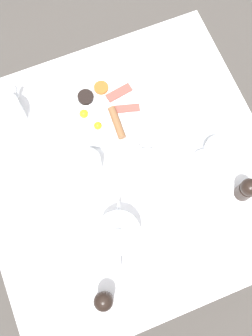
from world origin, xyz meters
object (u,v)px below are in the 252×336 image
at_px(breakfast_plate, 104,109).
at_px(knife_by_plate, 37,215).
at_px(teacup_with_saucer_right, 147,164).
at_px(water_glass_short, 89,165).
at_px(teapot_near, 119,235).
at_px(teacup_with_saucer_left, 216,152).
at_px(teapot_far, 4,114).
at_px(pepper_grinder, 104,301).
at_px(creamer_jug, 172,106).
at_px(spoon_for_tea, 179,71).
at_px(fork_by_plate, 205,235).
at_px(salt_grinder, 247,189).

distance_m(breakfast_plate, knife_by_plate, 0.40).
bearing_deg(teacup_with_saucer_right, water_glass_short, 71.44).
bearing_deg(teapot_near, teacup_with_saucer_left, -49.88).
height_order(teapot_far, pepper_grinder, teapot_far).
height_order(teapot_far, water_glass_short, teapot_far).
bearing_deg(breakfast_plate, water_glass_short, 147.63).
height_order(teapot_near, creamer_jug, teapot_near).
bearing_deg(teacup_with_saucer_right, breakfast_plate, 13.47).
relative_size(teacup_with_saucer_right, spoon_for_tea, 1.03).
distance_m(teapot_far, fork_by_plate, 0.72).
bearing_deg(teacup_with_saucer_right, creamer_jug, -44.50).
height_order(salt_grinder, fork_by_plate, salt_grinder).
height_order(water_glass_short, fork_by_plate, water_glass_short).
xyz_separation_m(teacup_with_saucer_left, fork_by_plate, (-0.22, 0.13, -0.03)).
bearing_deg(water_glass_short, salt_grinder, -120.91).
xyz_separation_m(teapot_far, water_glass_short, (-0.25, -0.19, -0.00)).
relative_size(teapot_near, pepper_grinder, 1.94).
xyz_separation_m(breakfast_plate, salt_grinder, (-0.42, -0.29, 0.05)).
height_order(breakfast_plate, teapot_near, teapot_near).
height_order(fork_by_plate, spoon_for_tea, same).
bearing_deg(teacup_with_saucer_right, fork_by_plate, -162.94).
relative_size(water_glass_short, pepper_grinder, 0.99).
bearing_deg(breakfast_plate, spoon_for_tea, -82.26).
xyz_separation_m(teapot_far, salt_grinder, (-0.49, -0.59, -0.00)).
xyz_separation_m(teapot_far, pepper_grinder, (-0.63, -0.09, -0.00)).
bearing_deg(breakfast_plate, teacup_with_saucer_left, -135.24).
height_order(pepper_grinder, spoon_for_tea, pepper_grinder).
xyz_separation_m(fork_by_plate, knife_by_plate, (0.24, 0.45, 0.00)).
xyz_separation_m(breakfast_plate, pepper_grinder, (-0.55, 0.21, 0.05)).
xyz_separation_m(water_glass_short, pepper_grinder, (-0.38, 0.10, 0.00)).
relative_size(teapot_far, salt_grinder, 1.64).
bearing_deg(teapot_near, salt_grinder, -71.21).
distance_m(teapot_near, salt_grinder, 0.40).
height_order(teacup_with_saucer_left, teacup_with_saucer_right, same).
relative_size(breakfast_plate, fork_by_plate, 1.62).
distance_m(salt_grinder, knife_by_plate, 0.63).
relative_size(teacup_with_saucer_left, spoon_for_tea, 1.03).
height_order(water_glass_short, pepper_grinder, pepper_grinder).
relative_size(teacup_with_saucer_left, creamer_jug, 1.85).
relative_size(teacup_with_saucer_right, knife_by_plate, 0.69).
bearing_deg(creamer_jug, water_glass_short, 106.63).
distance_m(water_glass_short, pepper_grinder, 0.39).
distance_m(pepper_grinder, knife_by_plate, 0.33).
bearing_deg(teapot_far, teapot_near, 62.12).
height_order(creamer_jug, fork_by_plate, creamer_jug).
xyz_separation_m(salt_grinder, fork_by_plate, (-0.07, 0.16, -0.05)).
height_order(creamer_jug, spoon_for_tea, creamer_jug).
xyz_separation_m(teacup_with_saucer_left, spoon_for_tea, (0.31, -0.02, -0.03)).
bearing_deg(teacup_with_saucer_left, teacup_with_saucer_right, 79.01).
bearing_deg(salt_grinder, fork_by_plate, 114.85).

